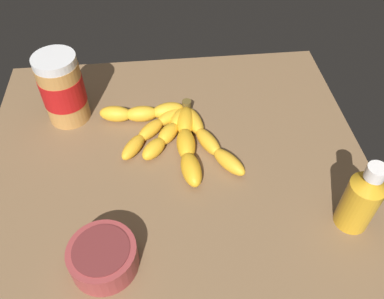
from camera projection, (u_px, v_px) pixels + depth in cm
name	position (u px, v px, depth cm)	size (l,w,h in cm)	color
ground_plane	(176.00, 171.00, 78.93)	(76.02, 71.08, 3.61)	brown
banana_bunch	(173.00, 133.00, 81.28)	(29.46, 23.84, 3.73)	gold
peanut_butter_jar	(63.00, 89.00, 81.41)	(8.92, 8.92, 15.41)	#BF8442
honey_bottle	(361.00, 199.00, 64.25)	(5.75, 5.75, 14.46)	gold
small_bowl	(103.00, 257.00, 61.73)	(10.85, 10.85, 4.85)	#993838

